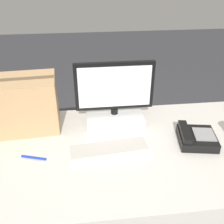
{
  "coord_description": "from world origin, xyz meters",
  "views": [
    {
      "loc": [
        -0.21,
        -1.12,
        1.63
      ],
      "look_at": [
        -0.06,
        0.14,
        0.91
      ],
      "focal_mm": 42.0,
      "sensor_mm": 36.0,
      "label": 1
    }
  ],
  "objects_px": {
    "monitor": "(114,101)",
    "desk_phone": "(196,137)",
    "cardboard_box": "(24,104)",
    "pen_marker": "(34,158)",
    "keyboard": "(109,149)"
  },
  "relations": [
    {
      "from": "desk_phone",
      "to": "pen_marker",
      "type": "height_order",
      "value": "desk_phone"
    },
    {
      "from": "pen_marker",
      "to": "desk_phone",
      "type": "bearing_deg",
      "value": -159.5
    },
    {
      "from": "cardboard_box",
      "to": "pen_marker",
      "type": "height_order",
      "value": "cardboard_box"
    },
    {
      "from": "monitor",
      "to": "pen_marker",
      "type": "height_order",
      "value": "monitor"
    },
    {
      "from": "keyboard",
      "to": "desk_phone",
      "type": "height_order",
      "value": "desk_phone"
    },
    {
      "from": "keyboard",
      "to": "cardboard_box",
      "type": "xyz_separation_m",
      "value": [
        -0.47,
        0.3,
        0.14
      ]
    },
    {
      "from": "pen_marker",
      "to": "monitor",
      "type": "bearing_deg",
      "value": -126.7
    },
    {
      "from": "monitor",
      "to": "keyboard",
      "type": "bearing_deg",
      "value": -102.0
    },
    {
      "from": "cardboard_box",
      "to": "desk_phone",
      "type": "bearing_deg",
      "value": -15.93
    },
    {
      "from": "keyboard",
      "to": "monitor",
      "type": "bearing_deg",
      "value": 72.42
    },
    {
      "from": "monitor",
      "to": "desk_phone",
      "type": "bearing_deg",
      "value": -34.12
    },
    {
      "from": "monitor",
      "to": "desk_phone",
      "type": "distance_m",
      "value": 0.52
    },
    {
      "from": "monitor",
      "to": "keyboard",
      "type": "relative_size",
      "value": 1.04
    },
    {
      "from": "keyboard",
      "to": "cardboard_box",
      "type": "height_order",
      "value": "cardboard_box"
    },
    {
      "from": "monitor",
      "to": "pen_marker",
      "type": "distance_m",
      "value": 0.58
    }
  ]
}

